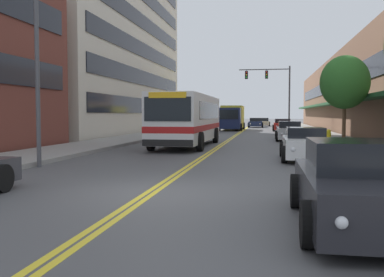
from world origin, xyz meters
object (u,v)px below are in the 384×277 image
(car_black_parked_left_mid, at_px, (195,127))
(car_charcoal_parked_right_foreground, at_px, (361,187))
(city_bus, at_px, (188,118))
(fire_hydrant, at_px, (328,138))
(car_red_parked_right_far, at_px, (282,125))
(car_beige_moving_second, at_px, (263,122))
(street_lamp_left_near, at_px, (45,33))
(car_slate_blue_parked_left_far, at_px, (183,130))
(street_tree_right_mid, at_px, (345,82))
(box_truck, at_px, (232,117))
(car_white_parked_right_mid, at_px, (305,145))
(car_navy_moving_lead, at_px, (256,123))
(car_silver_parked_right_end, at_px, (289,131))
(traffic_signal_mast, at_px, (273,85))

(car_black_parked_left_mid, xyz_separation_m, car_charcoal_parked_right_foreground, (8.75, -34.75, 0.05))
(city_bus, bearing_deg, fire_hydrant, -13.68)
(fire_hydrant, bearing_deg, car_red_parked_right_far, 93.39)
(car_beige_moving_second, xyz_separation_m, street_lamp_left_near, (-7.09, -54.80, 4.18))
(car_black_parked_left_mid, distance_m, car_red_parked_right_far, 11.04)
(car_slate_blue_parked_left_far, relative_size, street_lamp_left_near, 0.55)
(street_tree_right_mid, bearing_deg, car_charcoal_parked_right_foreground, -98.62)
(box_truck, height_order, fire_hydrant, box_truck)
(street_lamp_left_near, bearing_deg, city_bus, 74.55)
(street_lamp_left_near, xyz_separation_m, street_tree_right_mid, (12.01, 11.08, -1.10))
(car_white_parked_right_mid, distance_m, fire_hydrant, 5.36)
(car_white_parked_right_mid, relative_size, car_red_parked_right_far, 0.93)
(car_charcoal_parked_right_foreground, relative_size, street_lamp_left_near, 0.56)
(car_navy_moving_lead, bearing_deg, street_tree_right_mid, -80.74)
(car_charcoal_parked_right_foreground, bearing_deg, fire_hydrant, 84.23)
(car_red_parked_right_far, xyz_separation_m, fire_hydrant, (1.52, -25.60, -0.00))
(street_lamp_left_near, bearing_deg, car_charcoal_parked_right_foreground, -34.97)
(car_charcoal_parked_right_foreground, bearing_deg, car_silver_parked_right_end, 90.02)
(car_navy_moving_lead, bearing_deg, car_silver_parked_right_end, -83.80)
(car_navy_moving_lead, bearing_deg, car_black_parked_left_mid, -106.07)
(traffic_signal_mast, distance_m, fire_hydrant, 27.17)
(car_red_parked_right_far, bearing_deg, car_navy_moving_lead, 104.88)
(traffic_signal_mast, bearing_deg, fire_hydrant, -84.43)
(city_bus, relative_size, car_silver_parked_right_end, 2.21)
(box_truck, bearing_deg, car_beige_moving_second, 79.03)
(city_bus, relative_size, traffic_signal_mast, 1.47)
(car_beige_moving_second, bearing_deg, car_black_parked_left_mid, -103.75)
(car_slate_blue_parked_left_far, relative_size, car_navy_moving_lead, 1.03)
(car_slate_blue_parked_left_far, height_order, car_navy_moving_lead, car_navy_moving_lead)
(car_silver_parked_right_end, distance_m, street_tree_right_mid, 7.66)
(car_black_parked_left_mid, height_order, fire_hydrant, car_black_parked_left_mid)
(city_bus, xyz_separation_m, car_black_parked_left_mid, (-2.50, 17.06, -1.07))
(city_bus, distance_m, fire_hydrant, 8.14)
(car_black_parked_left_mid, height_order, street_tree_right_mid, street_tree_right_mid)
(traffic_signal_mast, bearing_deg, car_red_parked_right_far, -44.16)
(car_black_parked_left_mid, distance_m, street_tree_right_mid, 20.82)
(box_truck, bearing_deg, car_red_parked_right_far, -18.34)
(car_silver_parked_right_end, relative_size, traffic_signal_mast, 0.67)
(car_slate_blue_parked_left_far, relative_size, fire_hydrant, 4.77)
(car_white_parked_right_mid, height_order, fire_hydrant, car_white_parked_right_mid)
(street_lamp_left_near, distance_m, street_tree_right_mid, 16.38)
(car_navy_moving_lead, bearing_deg, fire_hydrant, -82.77)
(fire_hydrant, bearing_deg, traffic_signal_mast, 95.57)
(city_bus, distance_m, car_navy_moving_lead, 36.33)
(car_beige_moving_second, bearing_deg, car_slate_blue_parked_left_far, -100.80)
(car_charcoal_parked_right_foreground, height_order, car_silver_parked_right_end, car_charcoal_parked_right_foreground)
(city_bus, height_order, street_tree_right_mid, street_tree_right_mid)
(street_tree_right_mid, distance_m, fire_hydrant, 3.71)
(box_truck, bearing_deg, car_black_parked_left_mid, -109.38)
(car_red_parked_right_far, xyz_separation_m, street_tree_right_mid, (2.59, -23.76, 3.03))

